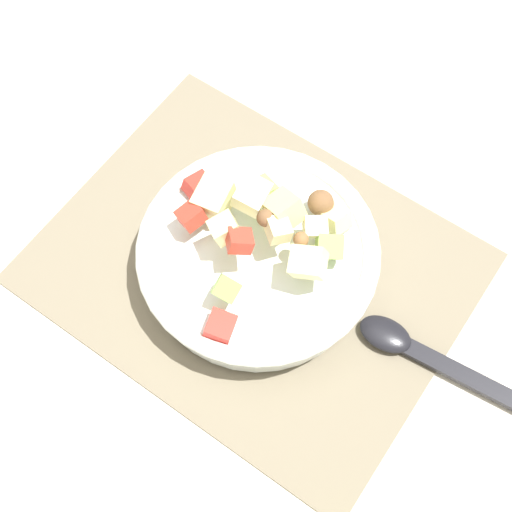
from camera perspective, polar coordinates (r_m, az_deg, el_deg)
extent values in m
plane|color=silver|center=(0.80, -0.20, -0.92)|extent=(2.40, 2.40, 0.00)
cube|color=#756B56|center=(0.80, -0.20, -0.83)|extent=(0.44, 0.35, 0.01)
cylinder|color=white|center=(0.78, 0.00, -0.45)|extent=(0.24, 0.24, 0.05)
torus|color=white|center=(0.75, 0.00, 0.31)|extent=(0.25, 0.25, 0.02)
cube|color=beige|center=(0.74, 4.63, 2.28)|extent=(0.03, 0.03, 0.03)
cube|color=#E5D684|center=(0.73, 2.21, 3.64)|extent=(0.05, 0.04, 0.04)
cube|color=red|center=(0.78, -4.49, 5.41)|extent=(0.03, 0.03, 0.03)
cube|color=beige|center=(0.74, -0.34, 4.79)|extent=(0.04, 0.04, 0.04)
cube|color=#8CB74C|center=(0.74, 5.73, 0.72)|extent=(0.04, 0.04, 0.03)
cube|color=beige|center=(0.76, 6.20, 2.88)|extent=(0.04, 0.03, 0.03)
sphere|color=brown|center=(0.72, 0.75, 2.98)|extent=(0.02, 0.02, 0.03)
cube|color=#9EC656|center=(0.75, 0.45, 5.21)|extent=(0.03, 0.03, 0.02)
cube|color=beige|center=(0.71, 4.08, -0.52)|extent=(0.04, 0.04, 0.04)
cube|color=beige|center=(0.72, 1.74, 2.08)|extent=(0.03, 0.03, 0.02)
cube|color=beige|center=(0.75, -3.27, 4.54)|extent=(0.04, 0.05, 0.04)
cube|color=#BC3828|center=(0.75, -5.09, 3.13)|extent=(0.03, 0.03, 0.03)
cube|color=#BC3828|center=(0.71, -1.37, 1.25)|extent=(0.03, 0.04, 0.03)
cube|color=red|center=(0.71, -2.80, -5.53)|extent=(0.04, 0.03, 0.02)
cube|color=beige|center=(0.72, -2.46, 2.15)|extent=(0.04, 0.04, 0.03)
sphere|color=brown|center=(0.76, 5.06, 4.15)|extent=(0.04, 0.04, 0.04)
sphere|color=brown|center=(0.72, 3.52, 1.30)|extent=(0.03, 0.03, 0.02)
cube|color=#8CB74C|center=(0.71, -2.32, -2.56)|extent=(0.03, 0.03, 0.03)
ellipsoid|color=black|center=(0.77, 10.04, -6.01)|extent=(0.06, 0.04, 0.01)
cube|color=black|center=(0.78, 15.94, -8.98)|extent=(0.14, 0.03, 0.01)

